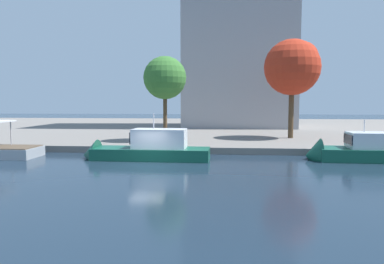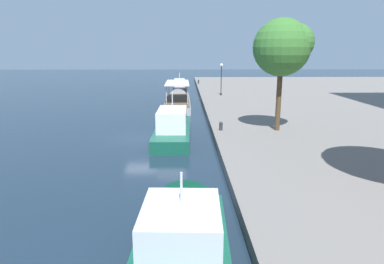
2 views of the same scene
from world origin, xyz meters
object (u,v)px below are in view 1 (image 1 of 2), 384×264
(motor_yacht_2, at_px, (144,151))
(motor_yacht_3, at_px, (352,153))
(tree_2, at_px, (166,78))
(office_tower, at_px, (239,4))
(mooring_bollard_1, at_px, (157,142))
(tree_0, at_px, (294,65))

(motor_yacht_2, bearing_deg, motor_yacht_3, -175.89)
(motor_yacht_2, height_order, tree_2, tree_2)
(motor_yacht_2, bearing_deg, office_tower, -104.22)
(mooring_bollard_1, relative_size, tree_0, 0.07)
(motor_yacht_2, xyz_separation_m, tree_2, (0.36, 8.74, 6.46))
(motor_yacht_2, height_order, tree_0, tree_0)
(mooring_bollard_1, height_order, office_tower, office_tower)
(motor_yacht_3, bearing_deg, tree_0, -75.84)
(tree_2, bearing_deg, motor_yacht_2, -92.37)
(tree_2, bearing_deg, mooring_bollard_1, -90.55)
(tree_0, xyz_separation_m, tree_2, (-13.80, -4.10, -1.63))
(motor_yacht_2, xyz_separation_m, mooring_bollard_1, (0.32, 3.90, 0.29))
(tree_0, xyz_separation_m, office_tower, (-5.51, 19.11, 11.89))
(motor_yacht_2, height_order, motor_yacht_3, motor_yacht_2)
(motor_yacht_3, bearing_deg, motor_yacht_2, 5.50)
(mooring_bollard_1, distance_m, tree_0, 18.24)
(mooring_bollard_1, distance_m, office_tower, 35.28)
(mooring_bollard_1, bearing_deg, tree_2, 89.45)
(motor_yacht_3, xyz_separation_m, mooring_bollard_1, (-16.35, 2.98, 0.36))
(motor_yacht_3, bearing_deg, mooring_bollard_1, -7.98)
(tree_2, bearing_deg, motor_yacht_3, -25.62)
(motor_yacht_3, bearing_deg, tree_2, -23.29)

